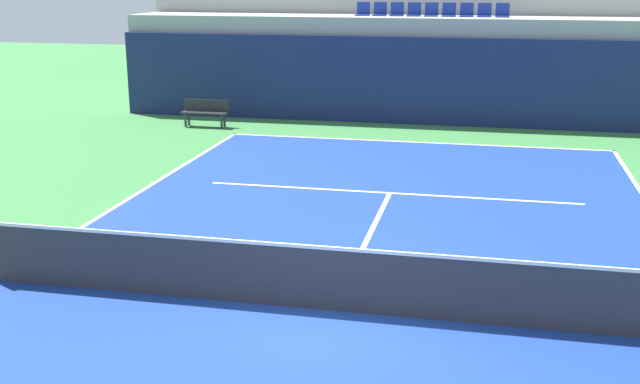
{
  "coord_description": "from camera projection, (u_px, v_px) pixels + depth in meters",
  "views": [
    {
      "loc": [
        2.04,
        -10.22,
        4.7
      ],
      "look_at": [
        -0.62,
        2.0,
        1.2
      ],
      "focal_mm": 43.98,
      "sensor_mm": 36.0,
      "label": 1
    }
  ],
  "objects": [
    {
      "name": "centre_service_line",
      "position": [
        367.0,
        239.0,
        14.31
      ],
      "size": [
        0.1,
        6.4,
        0.0
      ],
      "primitive_type": "cube",
      "color": "white",
      "rests_on": "court_surface"
    },
    {
      "name": "stands_tier_upper",
      "position": [
        435.0,
        47.0,
        28.27
      ],
      "size": [
        20.38,
        2.4,
        4.26
      ],
      "primitive_type": "cube",
      "color": "#9E9E99",
      "rests_on": "ground_plane"
    },
    {
      "name": "baseline_far",
      "position": [
        415.0,
        142.0,
        22.54
      ],
      "size": [
        11.0,
        0.1,
        0.0
      ],
      "primitive_type": "cube",
      "color": "white",
      "rests_on": "court_surface"
    },
    {
      "name": "service_line_far",
      "position": [
        390.0,
        193.0,
        17.32
      ],
      "size": [
        8.26,
        0.1,
        0.0
      ],
      "primitive_type": "cube",
      "color": "white",
      "rests_on": "court_surface"
    },
    {
      "name": "seating_row_lower",
      "position": [
        431.0,
        12.0,
        25.74
      ],
      "size": [
        5.0,
        0.44,
        0.44
      ],
      "color": "navy",
      "rests_on": "stands_tier_lower"
    },
    {
      "name": "back_wall",
      "position": [
        425.0,
        81.0,
        24.94
      ],
      "size": [
        20.38,
        0.3,
        2.77
      ],
      "primitive_type": "cube",
      "color": "navy",
      "rests_on": "ground_plane"
    },
    {
      "name": "ground_plane",
      "position": [
        333.0,
        311.0,
        11.3
      ],
      "size": [
        80.0,
        80.0,
        0.0
      ],
      "primitive_type": "plane",
      "color": "#387A3D"
    },
    {
      "name": "player_bench",
      "position": [
        205.0,
        111.0,
        24.78
      ],
      "size": [
        1.5,
        0.4,
        0.85
      ],
      "color": "#232328",
      "rests_on": "ground_plane"
    },
    {
      "name": "stands_tier_lower",
      "position": [
        429.0,
        68.0,
        26.13
      ],
      "size": [
        20.38,
        2.4,
        3.34
      ],
      "primitive_type": "cube",
      "color": "#9E9E99",
      "rests_on": "ground_plane"
    },
    {
      "name": "tennis_net",
      "position": [
        333.0,
        278.0,
        11.16
      ],
      "size": [
        11.08,
        0.08,
        1.07
      ],
      "color": "black",
      "rests_on": "court_surface"
    },
    {
      "name": "court_surface",
      "position": [
        333.0,
        310.0,
        11.3
      ],
      "size": [
        11.0,
        24.0,
        0.01
      ],
      "primitive_type": "cube",
      "color": "navy",
      "rests_on": "ground_plane"
    }
  ]
}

